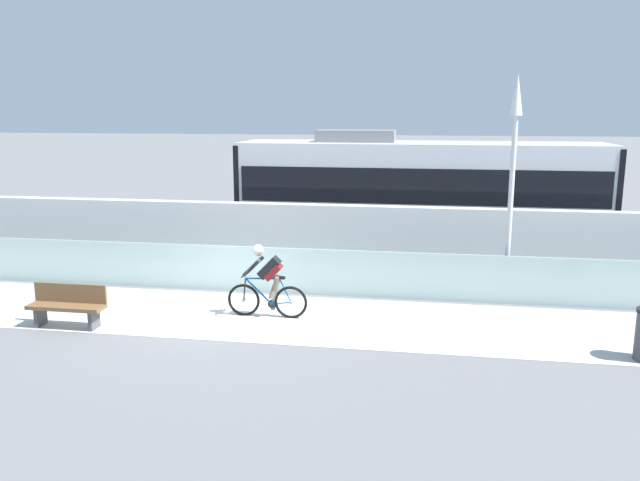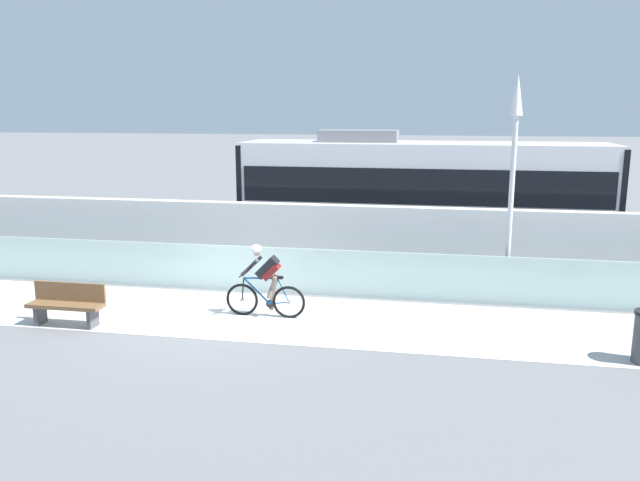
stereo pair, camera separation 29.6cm
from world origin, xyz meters
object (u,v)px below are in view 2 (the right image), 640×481
at_px(tram, 421,194).
at_px(cyclist_on_bike, 265,282).
at_px(bench, 67,303).
at_px(lamp_post_antenna, 513,161).

bearing_deg(tram, cyclist_on_bike, -114.31).
bearing_deg(bench, tram, 49.23).
xyz_separation_m(cyclist_on_bike, bench, (-3.92, -1.29, -0.30)).
distance_m(cyclist_on_bike, lamp_post_antenna, 6.19).
relative_size(cyclist_on_bike, lamp_post_antenna, 0.34).
distance_m(lamp_post_antenna, bench, 10.18).
bearing_deg(cyclist_on_bike, bench, -161.85).
height_order(tram, cyclist_on_bike, tram).
bearing_deg(tram, lamp_post_antenna, -65.50).
bearing_deg(cyclist_on_bike, tram, 65.69).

